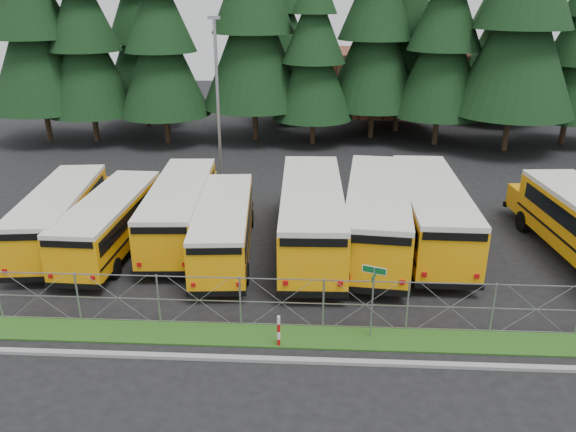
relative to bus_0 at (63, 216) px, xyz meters
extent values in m
plane|color=black|center=(13.49, -5.88, -1.37)|extent=(120.00, 120.00, 0.00)
cube|color=gray|center=(13.49, -8.98, -1.31)|extent=(50.00, 0.25, 0.12)
cube|color=#204C15|center=(13.49, -7.58, -1.34)|extent=(50.00, 1.40, 0.06)
cube|color=brown|center=(19.49, 34.12, 1.63)|extent=(22.00, 10.00, 6.00)
cylinder|color=#919399|center=(14.17, -7.43, 0.03)|extent=(0.06, 0.06, 2.80)
cube|color=#0C5724|center=(14.17, -7.43, 1.31)|extent=(0.76, 0.30, 0.22)
cube|color=white|center=(14.17, -7.43, 1.31)|extent=(0.79, 0.31, 0.26)
cube|color=#0C5724|center=(14.17, -7.43, 1.07)|extent=(0.21, 0.52, 0.18)
cylinder|color=#B20C0C|center=(10.97, -8.13, -0.77)|extent=(0.11, 0.11, 1.20)
cylinder|color=#919399|center=(6.14, 9.21, 3.63)|extent=(0.20, 0.20, 10.00)
cube|color=#919399|center=(6.14, 9.21, 8.68)|extent=(0.70, 0.35, 0.18)
camera|label=1|loc=(12.15, -24.44, 10.02)|focal=35.00mm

